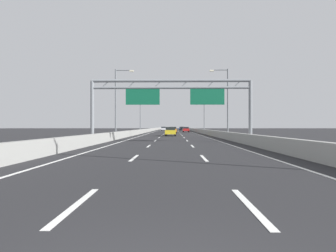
% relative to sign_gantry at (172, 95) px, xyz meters
% --- Properties ---
extents(ground_plane, '(260.00, 260.00, 0.00)m').
position_rel_sign_gantry_xyz_m(ground_plane, '(-0.09, 73.36, -4.81)').
color(ground_plane, '#262628').
extents(lane_dash_left_0, '(0.16, 3.00, 0.01)m').
position_rel_sign_gantry_xyz_m(lane_dash_left_0, '(-1.89, -23.14, -4.81)').
color(lane_dash_left_0, white).
rests_on(lane_dash_left_0, ground_plane).
extents(lane_dash_left_1, '(0.16, 3.00, 0.01)m').
position_rel_sign_gantry_xyz_m(lane_dash_left_1, '(-1.89, -14.14, -4.81)').
color(lane_dash_left_1, white).
rests_on(lane_dash_left_1, ground_plane).
extents(lane_dash_left_2, '(0.16, 3.00, 0.01)m').
position_rel_sign_gantry_xyz_m(lane_dash_left_2, '(-1.89, -5.14, -4.81)').
color(lane_dash_left_2, white).
rests_on(lane_dash_left_2, ground_plane).
extents(lane_dash_left_3, '(0.16, 3.00, 0.01)m').
position_rel_sign_gantry_xyz_m(lane_dash_left_3, '(-1.89, 3.86, -4.81)').
color(lane_dash_left_3, white).
rests_on(lane_dash_left_3, ground_plane).
extents(lane_dash_left_4, '(0.16, 3.00, 0.01)m').
position_rel_sign_gantry_xyz_m(lane_dash_left_4, '(-1.89, 12.86, -4.81)').
color(lane_dash_left_4, white).
rests_on(lane_dash_left_4, ground_plane).
extents(lane_dash_left_5, '(0.16, 3.00, 0.01)m').
position_rel_sign_gantry_xyz_m(lane_dash_left_5, '(-1.89, 21.86, -4.81)').
color(lane_dash_left_5, white).
rests_on(lane_dash_left_5, ground_plane).
extents(lane_dash_left_6, '(0.16, 3.00, 0.01)m').
position_rel_sign_gantry_xyz_m(lane_dash_left_6, '(-1.89, 30.86, -4.81)').
color(lane_dash_left_6, white).
rests_on(lane_dash_left_6, ground_plane).
extents(lane_dash_left_7, '(0.16, 3.00, 0.01)m').
position_rel_sign_gantry_xyz_m(lane_dash_left_7, '(-1.89, 39.86, -4.81)').
color(lane_dash_left_7, white).
rests_on(lane_dash_left_7, ground_plane).
extents(lane_dash_left_8, '(0.16, 3.00, 0.01)m').
position_rel_sign_gantry_xyz_m(lane_dash_left_8, '(-1.89, 48.86, -4.81)').
color(lane_dash_left_8, white).
rests_on(lane_dash_left_8, ground_plane).
extents(lane_dash_left_9, '(0.16, 3.00, 0.01)m').
position_rel_sign_gantry_xyz_m(lane_dash_left_9, '(-1.89, 57.86, -4.81)').
color(lane_dash_left_9, white).
rests_on(lane_dash_left_9, ground_plane).
extents(lane_dash_left_10, '(0.16, 3.00, 0.01)m').
position_rel_sign_gantry_xyz_m(lane_dash_left_10, '(-1.89, 66.86, -4.81)').
color(lane_dash_left_10, white).
rests_on(lane_dash_left_10, ground_plane).
extents(lane_dash_left_11, '(0.16, 3.00, 0.01)m').
position_rel_sign_gantry_xyz_m(lane_dash_left_11, '(-1.89, 75.86, -4.81)').
color(lane_dash_left_11, white).
rests_on(lane_dash_left_11, ground_plane).
extents(lane_dash_left_12, '(0.16, 3.00, 0.01)m').
position_rel_sign_gantry_xyz_m(lane_dash_left_12, '(-1.89, 84.86, -4.81)').
color(lane_dash_left_12, white).
rests_on(lane_dash_left_12, ground_plane).
extents(lane_dash_left_13, '(0.16, 3.00, 0.01)m').
position_rel_sign_gantry_xyz_m(lane_dash_left_13, '(-1.89, 93.86, -4.81)').
color(lane_dash_left_13, white).
rests_on(lane_dash_left_13, ground_plane).
extents(lane_dash_left_14, '(0.16, 3.00, 0.01)m').
position_rel_sign_gantry_xyz_m(lane_dash_left_14, '(-1.89, 102.86, -4.81)').
color(lane_dash_left_14, white).
rests_on(lane_dash_left_14, ground_plane).
extents(lane_dash_left_15, '(0.16, 3.00, 0.01)m').
position_rel_sign_gantry_xyz_m(lane_dash_left_15, '(-1.89, 111.86, -4.81)').
color(lane_dash_left_15, white).
rests_on(lane_dash_left_15, ground_plane).
extents(lane_dash_left_16, '(0.16, 3.00, 0.01)m').
position_rel_sign_gantry_xyz_m(lane_dash_left_16, '(-1.89, 120.86, -4.81)').
color(lane_dash_left_16, white).
rests_on(lane_dash_left_16, ground_plane).
extents(lane_dash_left_17, '(0.16, 3.00, 0.01)m').
position_rel_sign_gantry_xyz_m(lane_dash_left_17, '(-1.89, 129.86, -4.81)').
color(lane_dash_left_17, white).
rests_on(lane_dash_left_17, ground_plane).
extents(lane_dash_right_0, '(0.16, 3.00, 0.01)m').
position_rel_sign_gantry_xyz_m(lane_dash_right_0, '(1.71, -23.14, -4.81)').
color(lane_dash_right_0, white).
rests_on(lane_dash_right_0, ground_plane).
extents(lane_dash_right_1, '(0.16, 3.00, 0.01)m').
position_rel_sign_gantry_xyz_m(lane_dash_right_1, '(1.71, -14.14, -4.81)').
color(lane_dash_right_1, white).
rests_on(lane_dash_right_1, ground_plane).
extents(lane_dash_right_2, '(0.16, 3.00, 0.01)m').
position_rel_sign_gantry_xyz_m(lane_dash_right_2, '(1.71, -5.14, -4.81)').
color(lane_dash_right_2, white).
rests_on(lane_dash_right_2, ground_plane).
extents(lane_dash_right_3, '(0.16, 3.00, 0.01)m').
position_rel_sign_gantry_xyz_m(lane_dash_right_3, '(1.71, 3.86, -4.81)').
color(lane_dash_right_3, white).
rests_on(lane_dash_right_3, ground_plane).
extents(lane_dash_right_4, '(0.16, 3.00, 0.01)m').
position_rel_sign_gantry_xyz_m(lane_dash_right_4, '(1.71, 12.86, -4.81)').
color(lane_dash_right_4, white).
rests_on(lane_dash_right_4, ground_plane).
extents(lane_dash_right_5, '(0.16, 3.00, 0.01)m').
position_rel_sign_gantry_xyz_m(lane_dash_right_5, '(1.71, 21.86, -4.81)').
color(lane_dash_right_5, white).
rests_on(lane_dash_right_5, ground_plane).
extents(lane_dash_right_6, '(0.16, 3.00, 0.01)m').
position_rel_sign_gantry_xyz_m(lane_dash_right_6, '(1.71, 30.86, -4.81)').
color(lane_dash_right_6, white).
rests_on(lane_dash_right_6, ground_plane).
extents(lane_dash_right_7, '(0.16, 3.00, 0.01)m').
position_rel_sign_gantry_xyz_m(lane_dash_right_7, '(1.71, 39.86, -4.81)').
color(lane_dash_right_7, white).
rests_on(lane_dash_right_7, ground_plane).
extents(lane_dash_right_8, '(0.16, 3.00, 0.01)m').
position_rel_sign_gantry_xyz_m(lane_dash_right_8, '(1.71, 48.86, -4.81)').
color(lane_dash_right_8, white).
rests_on(lane_dash_right_8, ground_plane).
extents(lane_dash_right_9, '(0.16, 3.00, 0.01)m').
position_rel_sign_gantry_xyz_m(lane_dash_right_9, '(1.71, 57.86, -4.81)').
color(lane_dash_right_9, white).
rests_on(lane_dash_right_9, ground_plane).
extents(lane_dash_right_10, '(0.16, 3.00, 0.01)m').
position_rel_sign_gantry_xyz_m(lane_dash_right_10, '(1.71, 66.86, -4.81)').
color(lane_dash_right_10, white).
rests_on(lane_dash_right_10, ground_plane).
extents(lane_dash_right_11, '(0.16, 3.00, 0.01)m').
position_rel_sign_gantry_xyz_m(lane_dash_right_11, '(1.71, 75.86, -4.81)').
color(lane_dash_right_11, white).
rests_on(lane_dash_right_11, ground_plane).
extents(lane_dash_right_12, '(0.16, 3.00, 0.01)m').
position_rel_sign_gantry_xyz_m(lane_dash_right_12, '(1.71, 84.86, -4.81)').
color(lane_dash_right_12, white).
rests_on(lane_dash_right_12, ground_plane).
extents(lane_dash_right_13, '(0.16, 3.00, 0.01)m').
position_rel_sign_gantry_xyz_m(lane_dash_right_13, '(1.71, 93.86, -4.81)').
color(lane_dash_right_13, white).
rests_on(lane_dash_right_13, ground_plane).
extents(lane_dash_right_14, '(0.16, 3.00, 0.01)m').
position_rel_sign_gantry_xyz_m(lane_dash_right_14, '(1.71, 102.86, -4.81)').
color(lane_dash_right_14, white).
rests_on(lane_dash_right_14, ground_plane).
extents(lane_dash_right_15, '(0.16, 3.00, 0.01)m').
position_rel_sign_gantry_xyz_m(lane_dash_right_15, '(1.71, 111.86, -4.81)').
color(lane_dash_right_15, white).
rests_on(lane_dash_right_15, ground_plane).
extents(lane_dash_right_16, '(0.16, 3.00, 0.01)m').
position_rel_sign_gantry_xyz_m(lane_dash_right_16, '(1.71, 120.86, -4.81)').
color(lane_dash_right_16, white).
rests_on(lane_dash_right_16, ground_plane).
extents(lane_dash_right_17, '(0.16, 3.00, 0.01)m').
position_rel_sign_gantry_xyz_m(lane_dash_right_17, '(1.71, 129.86, -4.81)').
color(lane_dash_right_17, white).
rests_on(lane_dash_right_17, ground_plane).
extents(edge_line_left, '(0.16, 176.00, 0.01)m').
position_rel_sign_gantry_xyz_m(edge_line_left, '(-5.34, 61.36, -4.81)').
color(edge_line_left, white).
rests_on(edge_line_left, ground_plane).
extents(edge_line_right, '(0.16, 176.00, 0.01)m').
position_rel_sign_gantry_xyz_m(edge_line_right, '(5.16, 61.36, -4.81)').
color(edge_line_right, white).
rests_on(edge_line_right, ground_plane).
extents(barrier_left, '(0.45, 220.00, 0.95)m').
position_rel_sign_gantry_xyz_m(barrier_left, '(-6.99, 83.36, -4.34)').
color(barrier_left, '#9E9E99').
rests_on(barrier_left, ground_plane).
extents(barrier_right, '(0.45, 220.00, 0.95)m').
position_rel_sign_gantry_xyz_m(barrier_right, '(6.81, 83.36, -4.34)').
color(barrier_right, '#9E9E99').
rests_on(barrier_right, ground_plane).
extents(sign_gantry, '(16.19, 0.36, 6.36)m').
position_rel_sign_gantry_xyz_m(sign_gantry, '(0.00, 0.00, 0.00)').
color(sign_gantry, gray).
rests_on(sign_gantry, ground_plane).
extents(streetlamp_left_mid, '(2.58, 0.28, 9.50)m').
position_rel_sign_gantry_xyz_m(streetlamp_left_mid, '(-7.56, 10.87, 0.59)').
color(streetlamp_left_mid, slate).
rests_on(streetlamp_left_mid, ground_plane).
extents(streetlamp_right_mid, '(2.58, 0.28, 9.50)m').
position_rel_sign_gantry_xyz_m(streetlamp_right_mid, '(7.37, 10.87, 0.59)').
color(streetlamp_right_mid, slate).
rests_on(streetlamp_right_mid, ground_plane).
extents(streetlamp_left_far, '(2.58, 0.28, 9.50)m').
position_rel_sign_gantry_xyz_m(streetlamp_left_far, '(-7.56, 41.07, 0.59)').
color(streetlamp_left_far, slate).
rests_on(streetlamp_left_far, ground_plane).
extents(streetlamp_right_far, '(2.58, 0.28, 9.50)m').
position_rel_sign_gantry_xyz_m(streetlamp_right_far, '(7.37, 41.07, 0.59)').
color(streetlamp_right_far, slate).
rests_on(streetlamp_right_far, ground_plane).
extents(white_car, '(1.86, 4.30, 1.46)m').
position_rel_sign_gantry_xyz_m(white_car, '(-3.46, 79.04, -4.06)').
color(white_car, silver).
rests_on(white_car, ground_plane).
extents(orange_car, '(1.75, 4.22, 1.50)m').
position_rel_sign_gantry_xyz_m(orange_car, '(0.07, 38.83, -4.03)').
color(orange_car, orange).
rests_on(orange_car, ground_plane).
extents(red_car, '(1.72, 4.33, 1.44)m').
position_rel_sign_gantry_xyz_m(red_car, '(3.72, 53.02, -4.06)').
color(red_car, red).
rests_on(red_car, ground_plane).
extents(blue_car, '(1.88, 4.19, 1.43)m').
position_rel_sign_gantry_xyz_m(blue_car, '(3.72, 98.70, -4.08)').
color(blue_car, '#2347AD').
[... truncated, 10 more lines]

